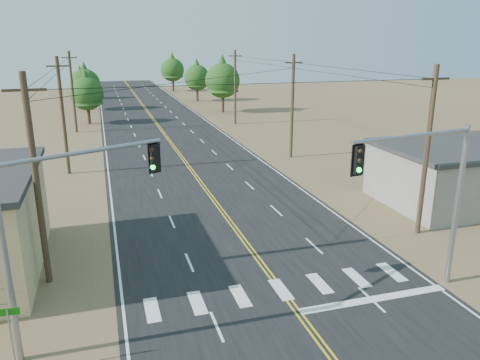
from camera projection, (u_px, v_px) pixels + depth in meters
name	position (u px, v px, depth m)	size (l,w,h in m)	color
road	(191.00, 170.00, 42.14)	(15.00, 200.00, 0.02)	black
utility_pole_left_near	(36.00, 181.00, 21.27)	(1.80, 0.30, 10.00)	#4C3826
utility_pole_left_mid	(63.00, 115.00, 39.61)	(1.80, 0.30, 10.00)	#4C3826
utility_pole_left_far	(73.00, 92.00, 57.96)	(1.80, 0.30, 10.00)	#4C3826
utility_pole_right_near	(427.00, 151.00, 27.05)	(1.80, 0.30, 10.00)	#4C3826
utility_pole_right_mid	(292.00, 106.00, 45.39)	(1.80, 0.30, 10.00)	#4C3826
utility_pole_right_far	(235.00, 87.00, 63.74)	(1.80, 0.30, 10.00)	#4C3826
signal_mast_left	(56.00, 217.00, 16.87)	(5.93, 2.82, 7.55)	gray
signal_mast_right	(431.00, 184.00, 20.40)	(6.44, 1.42, 7.70)	gray
street_sign	(10.00, 331.00, 15.89)	(0.79, 0.09, 2.65)	gray
tree_left_near	(86.00, 90.00, 63.99)	(4.55, 4.55, 7.58)	#3F2D1E
tree_left_mid	(85.00, 81.00, 76.70)	(4.76, 4.76, 7.93)	#3F2D1E
tree_left_far	(81.00, 78.00, 91.49)	(3.95, 3.95, 6.58)	#3F2D1E
tree_right_near	(223.00, 77.00, 74.15)	(5.50, 5.50, 9.17)	#3F2D1E
tree_right_mid	(197.00, 75.00, 88.09)	(4.81, 4.81, 8.02)	#3F2D1E
tree_right_far	(172.00, 67.00, 105.28)	(5.21, 5.21, 8.68)	#3F2D1E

